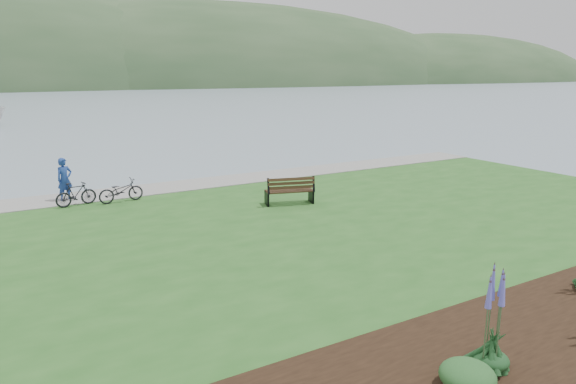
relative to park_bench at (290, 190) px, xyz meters
name	(u,v)px	position (x,y,z in m)	size (l,w,h in m)	color
ground	(254,236)	(-2.42, -1.71, -0.96)	(600.00, 600.00, 0.00)	gray
lawn	(284,248)	(-2.42, -3.71, -0.76)	(34.00, 20.00, 0.40)	#24551E
shoreline_path	(183,185)	(-2.42, 5.19, -0.54)	(34.00, 2.20, 0.03)	gray
far_hillside	(76,88)	(17.58, 168.29, -0.96)	(580.00, 80.00, 38.00)	#2D4B2A
park_bench	(290,190)	(0.00, 0.00, 0.00)	(1.94, 1.22, 1.12)	black
person	(64,176)	(-7.26, 4.95, 0.44)	(0.72, 0.50, 1.99)	navy
bicycle_a	(121,191)	(-5.45, 3.63, -0.11)	(1.71, 0.60, 0.90)	black
bicycle_b	(76,194)	(-7.04, 3.89, -0.11)	(1.50, 0.43, 0.90)	black
echium_4	(495,320)	(-2.76, -11.30, 0.38)	(0.62, 0.62, 2.20)	#133418
shrub_0	(467,376)	(-3.57, -11.50, -0.30)	(0.89, 0.89, 0.44)	#1E4C21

